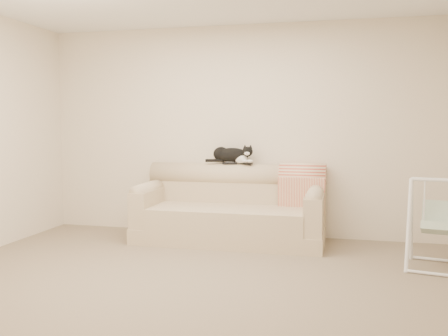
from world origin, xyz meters
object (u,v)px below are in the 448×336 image
at_px(tuxedo_cat, 232,155).
at_px(baby_swing, 438,223).
at_px(remote_b, 246,163).
at_px(sofa, 231,211).
at_px(remote_a, 230,163).

height_order(tuxedo_cat, baby_swing, tuxedo_cat).
distance_m(remote_b, baby_swing, 2.28).
bearing_deg(baby_swing, sofa, 162.84).
distance_m(sofa, baby_swing, 2.28).
bearing_deg(baby_swing, remote_b, 156.30).
xyz_separation_m(sofa, tuxedo_cat, (-0.05, 0.25, 0.66)).
xyz_separation_m(remote_a, tuxedo_cat, (0.02, 0.02, 0.10)).
distance_m(remote_a, tuxedo_cat, 0.10).
distance_m(sofa, tuxedo_cat, 0.71).
xyz_separation_m(remote_b, baby_swing, (2.04, -0.90, -0.47)).
bearing_deg(remote_b, remote_a, 179.16).
relative_size(remote_a, remote_b, 1.08).
relative_size(remote_a, baby_swing, 0.21).
height_order(remote_a, baby_swing, remote_a).
bearing_deg(remote_a, tuxedo_cat, 50.89).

